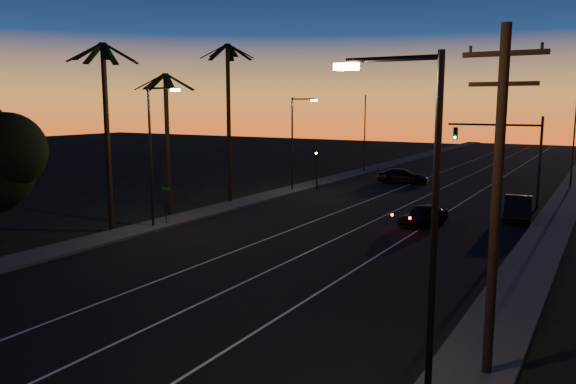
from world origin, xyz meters
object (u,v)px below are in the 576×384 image
Objects in this scene: utility_pole at (497,197)px; lead_car at (423,215)px; right_car at (518,208)px; signal_mast at (508,145)px; cross_car at (403,176)px.

utility_pole is 21.52m from lead_car.
signal_mast is at bearing 107.68° from right_car.
signal_mast is (-4.46, 29.99, -0.53)m from utility_pole.
right_car is (5.09, 5.01, 0.13)m from lead_car.
signal_mast reaches higher than cross_car.
signal_mast is 1.50× the size of lead_car.
cross_car is at bearing 112.63° from lead_car.
signal_mast reaches higher than lead_car.
cross_car is (-7.70, 18.48, 0.05)m from lead_car.
lead_car is (-3.35, -10.48, -4.09)m from signal_mast.
utility_pole is at bearing -67.79° from cross_car.
utility_pole is 1.95× the size of right_car.
cross_car is (-15.52, 38.00, -4.57)m from utility_pole.
signal_mast reaches higher than right_car.
signal_mast is at bearing 98.47° from utility_pole.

